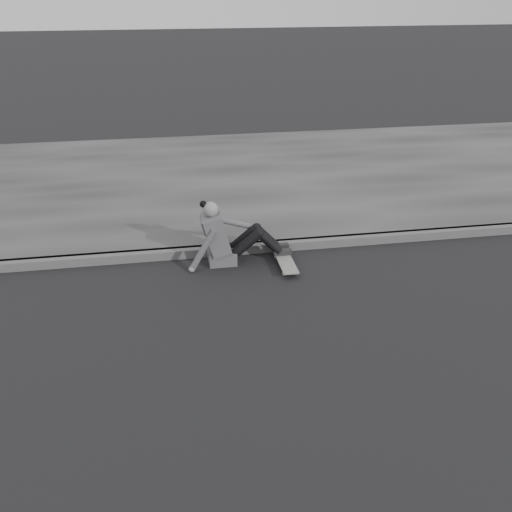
% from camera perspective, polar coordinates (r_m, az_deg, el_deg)
% --- Properties ---
extents(ground, '(80.00, 80.00, 0.00)m').
position_cam_1_polar(ground, '(5.63, -1.41, -11.27)').
color(ground, black).
rests_on(ground, ground).
extents(curb, '(24.00, 0.16, 0.12)m').
position_cam_1_polar(curb, '(7.79, -4.24, 0.56)').
color(curb, '#4E4E4E').
rests_on(curb, ground).
extents(sidewalk, '(24.00, 6.00, 0.12)m').
position_cam_1_polar(sidewalk, '(10.59, -5.97, 7.55)').
color(sidewalk, '#383838').
rests_on(sidewalk, ground).
extents(skateboard, '(0.20, 0.78, 0.09)m').
position_cam_1_polar(skateboard, '(7.47, 2.93, -0.49)').
color(skateboard, gray).
rests_on(skateboard, ground).
extents(seated_woman, '(1.38, 0.46, 0.88)m').
position_cam_1_polar(seated_woman, '(7.45, -2.96, 1.90)').
color(seated_woman, '#4C4C4F').
rests_on(seated_woman, ground).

